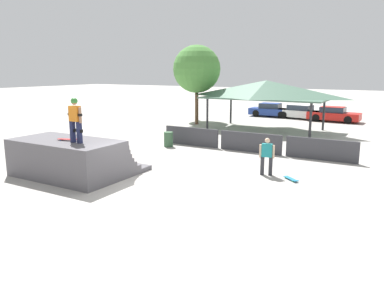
{
  "coord_description": "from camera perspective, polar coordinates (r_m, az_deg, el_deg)",
  "views": [
    {
      "loc": [
        8.32,
        -10.91,
        4.3
      ],
      "look_at": [
        -0.47,
        4.28,
        0.85
      ],
      "focal_mm": 35.0,
      "sensor_mm": 36.0,
      "label": 1
    }
  ],
  "objects": [
    {
      "name": "tree_far_back",
      "position": [
        32.81,
        0.76,
        10.6
      ],
      "size": [
        3.13,
        3.13,
        5.58
      ],
      "color": "brown",
      "rests_on": "ground"
    },
    {
      "name": "parked_car_red",
      "position": [
        34.28,
        20.77,
        4.22
      ],
      "size": [
        4.28,
        1.91,
        1.27
      ],
      "rotation": [
        0.0,
        0.0,
        -0.04
      ],
      "color": "red",
      "rests_on": "ground"
    },
    {
      "name": "tree_beside_pavilion",
      "position": [
        30.23,
        0.73,
        11.33
      ],
      "size": [
        3.77,
        3.77,
        6.3
      ],
      "color": "brown",
      "rests_on": "ground"
    },
    {
      "name": "skateboard_on_deck",
      "position": [
        15.76,
        -18.38,
        0.68
      ],
      "size": [
        0.86,
        0.41,
        0.09
      ],
      "rotation": [
        0.0,
        0.0,
        0.27
      ],
      "color": "blue",
      "rests_on": "quarter_pipe_ramp"
    },
    {
      "name": "skater_on_deck",
      "position": [
        15.09,
        -17.39,
        3.94
      ],
      "size": [
        0.74,
        0.26,
        1.75
      ],
      "rotation": [
        0.0,
        0.0,
        -0.02
      ],
      "color": "#1E2347",
      "rests_on": "quarter_pipe_ramp"
    },
    {
      "name": "quarter_pipe_ramp",
      "position": [
        16.3,
        -17.86,
        -2.17
      ],
      "size": [
        4.63,
        3.85,
        1.54
      ],
      "color": "#565459",
      "rests_on": "ground"
    },
    {
      "name": "barrier_fence",
      "position": [
        20.24,
        8.9,
        0.25
      ],
      "size": [
        10.76,
        0.12,
        1.05
      ],
      "color": "#3D3D42",
      "rests_on": "ground"
    },
    {
      "name": "parked_car_white",
      "position": [
        35.31,
        16.27,
        4.68
      ],
      "size": [
        4.57,
        2.4,
        1.27
      ],
      "rotation": [
        0.0,
        0.0,
        -0.17
      ],
      "color": "silver",
      "rests_on": "ground"
    },
    {
      "name": "parked_car_blue",
      "position": [
        36.35,
        11.94,
        5.05
      ],
      "size": [
        4.02,
        1.79,
        1.27
      ],
      "rotation": [
        0.0,
        0.0,
        0.01
      ],
      "color": "navy",
      "rests_on": "ground"
    },
    {
      "name": "skateboard_on_ground",
      "position": [
        15.48,
        14.89,
        -5.15
      ],
      "size": [
        0.76,
        0.7,
        0.09
      ],
      "rotation": [
        0.0,
        0.0,
        5.56
      ],
      "color": "green",
      "rests_on": "ground"
    },
    {
      "name": "ground_plane",
      "position": [
        14.38,
        -6.99,
        -6.35
      ],
      "size": [
        160.0,
        160.0,
        0.0
      ],
      "primitive_type": "plane",
      "color": "#ADA8A0"
    },
    {
      "name": "bystander_walking",
      "position": [
        15.82,
        11.34,
        -1.59
      ],
      "size": [
        0.64,
        0.29,
        1.58
      ],
      "rotation": [
        0.0,
        0.0,
        3.35
      ],
      "color": "#2D2D33",
      "rests_on": "ground"
    },
    {
      "name": "trash_bin",
      "position": [
        21.49,
        -3.61,
        0.72
      ],
      "size": [
        0.52,
        0.52,
        0.85
      ],
      "primitive_type": "cylinder",
      "color": "#385B3D",
      "rests_on": "ground"
    },
    {
      "name": "pavilion_shelter",
      "position": [
        27.7,
        11.26,
        8.14
      ],
      "size": [
        8.68,
        4.9,
        3.62
      ],
      "color": "#2D2D33",
      "rests_on": "ground"
    }
  ]
}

